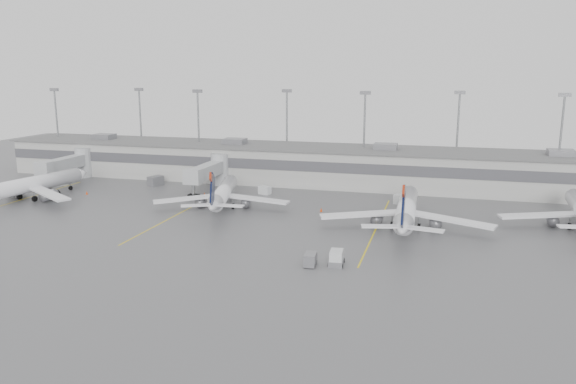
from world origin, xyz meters
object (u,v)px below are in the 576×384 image
(jet_far_left, at_px, (28,185))
(jet_mid_left, at_px, (223,193))
(jet_mid_right, at_px, (406,210))
(baggage_tug, at_px, (336,259))

(jet_far_left, height_order, jet_mid_left, jet_far_left)
(jet_mid_right, relative_size, baggage_tug, 9.71)
(jet_far_left, bearing_deg, jet_mid_right, 9.33)
(jet_far_left, height_order, baggage_tug, jet_far_left)
(jet_far_left, bearing_deg, baggage_tug, -7.87)
(jet_far_left, distance_m, jet_mid_right, 72.84)
(jet_far_left, bearing_deg, jet_mid_left, 15.88)
(jet_far_left, xyz_separation_m, baggage_tug, (65.40, -20.98, -2.31))
(jet_far_left, distance_m, baggage_tug, 68.72)
(jet_far_left, xyz_separation_m, jet_mid_right, (72.84, -0.75, 0.03))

